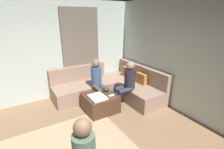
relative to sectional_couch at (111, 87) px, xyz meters
The scene contains 10 objects.
wall_back 2.57m from the sectional_couch, 27.05° to the left, with size 6.00×0.12×2.70m, color silver.
wall_left 2.33m from the sectional_couch, 114.60° to the right, with size 0.12×6.00×2.70m, color silver.
curtain_panel 1.36m from the sectional_couch, 142.74° to the right, with size 0.06×1.10×2.50m, color #726659.
sectional_couch is the anchor object (origin of this frame).
ottoman 0.87m from the sectional_couch, 49.71° to the right, with size 0.76×0.76×0.42m, color #4C2D1E.
folded_blanket 1.04m from the sectional_couch, 49.78° to the right, with size 0.44×0.36×0.04m, color white.
coffee_mug 0.62m from the sectional_couch, 54.71° to the right, with size 0.08×0.08×0.10m, color #334C72.
game_remote 0.88m from the sectional_couch, 30.80° to the right, with size 0.05×0.15×0.02m, color white.
person_on_couch_back 0.78m from the sectional_couch, ahead, with size 0.30×0.60×1.20m.
person_on_couch_side 0.65m from the sectional_couch, 73.64° to the right, with size 0.60×0.30×1.20m.
Camera 1 is at (1.82, -0.47, 2.26)m, focal length 26.88 mm.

